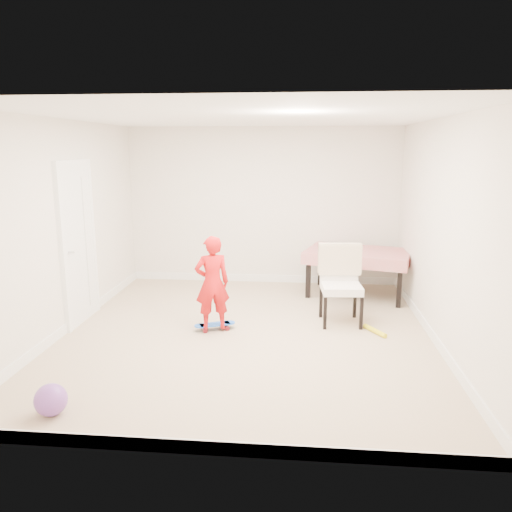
# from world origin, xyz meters

# --- Properties ---
(ground) EXTENTS (5.00, 5.00, 0.00)m
(ground) POSITION_xyz_m (0.00, 0.00, 0.00)
(ground) COLOR tan
(ground) RESTS_ON ground
(ceiling) EXTENTS (4.50, 5.00, 0.04)m
(ceiling) POSITION_xyz_m (0.00, 0.00, 2.58)
(ceiling) COLOR white
(ceiling) RESTS_ON wall_back
(wall_back) EXTENTS (4.50, 0.04, 2.60)m
(wall_back) POSITION_xyz_m (0.00, 2.48, 1.30)
(wall_back) COLOR silver
(wall_back) RESTS_ON ground
(wall_front) EXTENTS (4.50, 0.04, 2.60)m
(wall_front) POSITION_xyz_m (0.00, -2.48, 1.30)
(wall_front) COLOR silver
(wall_front) RESTS_ON ground
(wall_left) EXTENTS (0.04, 5.00, 2.60)m
(wall_left) POSITION_xyz_m (-2.23, 0.00, 1.30)
(wall_left) COLOR silver
(wall_left) RESTS_ON ground
(wall_right) EXTENTS (0.04, 5.00, 2.60)m
(wall_right) POSITION_xyz_m (2.23, 0.00, 1.30)
(wall_right) COLOR silver
(wall_right) RESTS_ON ground
(door) EXTENTS (0.11, 0.94, 2.11)m
(door) POSITION_xyz_m (-2.22, 0.30, 1.02)
(door) COLOR white
(door) RESTS_ON ground
(baseboard_back) EXTENTS (4.50, 0.02, 0.12)m
(baseboard_back) POSITION_xyz_m (0.00, 2.49, 0.06)
(baseboard_back) COLOR white
(baseboard_back) RESTS_ON ground
(baseboard_front) EXTENTS (4.50, 0.02, 0.12)m
(baseboard_front) POSITION_xyz_m (0.00, -2.49, 0.06)
(baseboard_front) COLOR white
(baseboard_front) RESTS_ON ground
(baseboard_left) EXTENTS (0.02, 5.00, 0.12)m
(baseboard_left) POSITION_xyz_m (-2.24, 0.00, 0.06)
(baseboard_left) COLOR white
(baseboard_left) RESTS_ON ground
(baseboard_right) EXTENTS (0.02, 5.00, 0.12)m
(baseboard_right) POSITION_xyz_m (2.24, 0.00, 0.06)
(baseboard_right) COLOR white
(baseboard_right) RESTS_ON ground
(dining_table) EXTENTS (1.74, 1.35, 0.72)m
(dining_table) POSITION_xyz_m (1.52, 1.82, 0.36)
(dining_table) COLOR #BE0A0D
(dining_table) RESTS_ON ground
(dining_chair) EXTENTS (0.61, 0.68, 1.03)m
(dining_chair) POSITION_xyz_m (1.18, 0.52, 0.51)
(dining_chair) COLOR white
(dining_chair) RESTS_ON ground
(skateboard) EXTENTS (0.56, 0.38, 0.08)m
(skateboard) POSITION_xyz_m (-0.42, 0.12, 0.04)
(skateboard) COLOR blue
(skateboard) RESTS_ON ground
(child) EXTENTS (0.51, 0.42, 1.18)m
(child) POSITION_xyz_m (-0.43, 0.06, 0.59)
(child) COLOR red
(child) RESTS_ON ground
(balloon) EXTENTS (0.28, 0.28, 0.28)m
(balloon) POSITION_xyz_m (-1.46, -2.05, 0.14)
(balloon) COLOR purple
(balloon) RESTS_ON ground
(foam_toy) EXTENTS (0.26, 0.37, 0.06)m
(foam_toy) POSITION_xyz_m (1.59, 0.19, 0.03)
(foam_toy) COLOR yellow
(foam_toy) RESTS_ON ground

